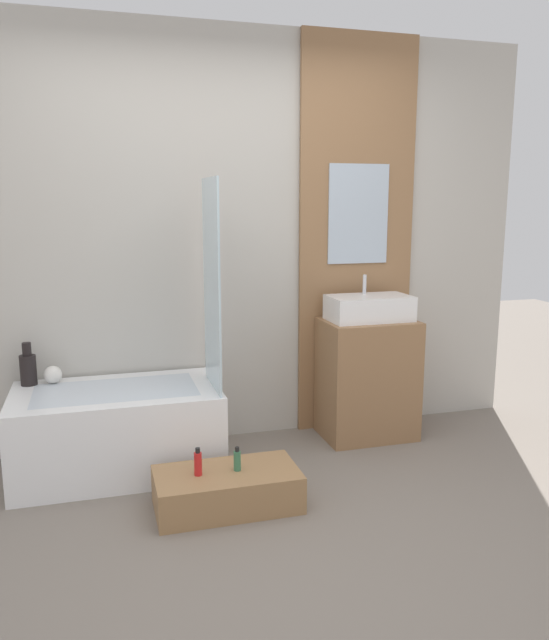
{
  "coord_description": "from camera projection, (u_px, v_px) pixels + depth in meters",
  "views": [
    {
      "loc": [
        -0.76,
        -2.34,
        1.54
      ],
      "look_at": [
        0.13,
        0.71,
        0.94
      ],
      "focal_mm": 35.0,
      "sensor_mm": 36.0,
      "label": 1
    }
  ],
  "objects": [
    {
      "name": "ground_plane",
      "position": [
        292.0,
        563.0,
        2.71
      ],
      "size": [
        12.0,
        12.0,
        0.0
      ],
      "primitive_type": "plane",
      "color": "slate"
    },
    {
      "name": "wall_tiled_back",
      "position": [
        218.0,
        240.0,
        3.95
      ],
      "size": [
        4.2,
        0.06,
        2.6
      ],
      "primitive_type": "cube",
      "color": "#B7B2A8",
      "rests_on": "ground_plane"
    },
    {
      "name": "wall_wood_accent",
      "position": [
        357.0,
        237.0,
        4.16
      ],
      "size": [
        0.8,
        0.04,
        2.6
      ],
      "color": "#8E6642",
      "rests_on": "ground_plane"
    },
    {
      "name": "bathtub",
      "position": [
        118.0,
        430.0,
        3.6
      ],
      "size": [
        1.16,
        0.68,
        0.49
      ],
      "color": "white",
      "rests_on": "ground_plane"
    },
    {
      "name": "glass_shower_screen",
      "position": [
        212.0,
        285.0,
        3.51
      ],
      "size": [
        0.01,
        0.46,
        1.19
      ],
      "primitive_type": "cube",
      "color": "silver",
      "rests_on": "bathtub"
    },
    {
      "name": "wooden_step_bench",
      "position": [
        227.0,
        489.0,
        3.18
      ],
      "size": [
        0.73,
        0.38,
        0.19
      ],
      "primitive_type": "cube",
      "color": "#997047",
      "rests_on": "ground_plane"
    },
    {
      "name": "vanity_cabinet",
      "position": [
        367.0,
        379.0,
        4.11
      ],
      "size": [
        0.59,
        0.42,
        0.79
      ],
      "primitive_type": "cube",
      "color": "#8E6642",
      "rests_on": "ground_plane"
    },
    {
      "name": "sink",
      "position": [
        369.0,
        308.0,
        4.02
      ],
      "size": [
        0.53,
        0.3,
        0.29
      ],
      "color": "white",
      "rests_on": "vanity_cabinet"
    },
    {
      "name": "vase_tall_dark",
      "position": [
        28.0,
        368.0,
        3.63
      ],
      "size": [
        0.09,
        0.09,
        0.25
      ],
      "color": "black",
      "rests_on": "bathtub"
    },
    {
      "name": "vase_round_light",
      "position": [
        53.0,
        375.0,
        3.67
      ],
      "size": [
        0.11,
        0.11,
        0.11
      ],
      "primitive_type": "sphere",
      "color": "silver",
      "rests_on": "bathtub"
    },
    {
      "name": "bottle_soap_primary",
      "position": [
        198.0,
        463.0,
        3.11
      ],
      "size": [
        0.04,
        0.04,
        0.14
      ],
      "color": "red",
      "rests_on": "wooden_step_bench"
    },
    {
      "name": "bottle_soap_secondary",
      "position": [
        237.0,
        460.0,
        3.17
      ],
      "size": [
        0.04,
        0.04,
        0.12
      ],
      "color": "#38704C",
      "rests_on": "wooden_step_bench"
    }
  ]
}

